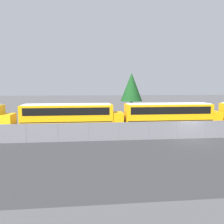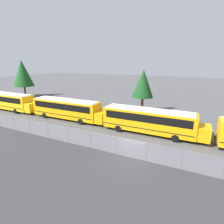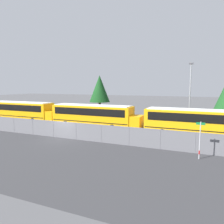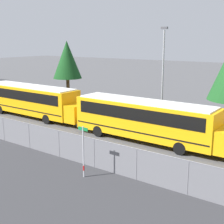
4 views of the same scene
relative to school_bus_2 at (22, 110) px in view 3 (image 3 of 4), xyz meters
The scene contains 9 objects.
ground_plane 14.94m from the school_bus_2, 27.31° to the right, with size 200.00×200.00×0.00m, color #4C4C4F.
road_strip 18.46m from the school_bus_2, 44.19° to the right, with size 141.22×12.00×0.01m.
fence 14.84m from the school_bus_2, 27.32° to the right, with size 107.29×0.07×1.89m.
school_bus_2 is the anchor object (origin of this frame).
school_bus_3 13.38m from the school_bus_2, ahead, with size 13.14×2.60×3.23m.
school_bus_4 27.05m from the school_bus_2, ahead, with size 13.14×2.60×3.23m.
street_sign 28.56m from the school_bus_2, 16.81° to the right, with size 0.70×0.09×3.06m.
light_pole 26.22m from the school_bus_2, 10.86° to the left, with size 0.60×0.24×8.94m.
tree_2 13.63m from the school_bus_2, 42.20° to the left, with size 3.73×3.73×7.75m.
Camera 3 is at (14.46, -20.02, 5.97)m, focal length 35.00 mm.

